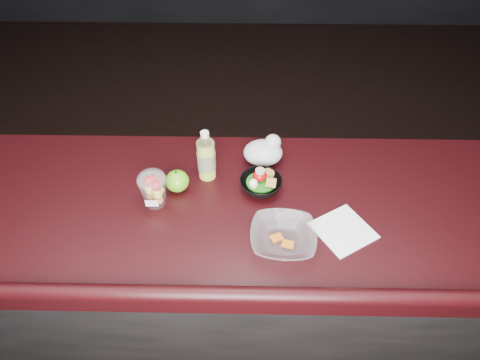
# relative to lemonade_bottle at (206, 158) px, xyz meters

# --- Properties ---
(counter) EXTENTS (4.06, 0.71, 1.02)m
(counter) POSITION_rel_lemonade_bottle_xyz_m (0.00, -0.13, -0.59)
(counter) COLOR black
(counter) RESTS_ON ground
(lemonade_bottle) EXTENTS (0.06, 0.06, 0.19)m
(lemonade_bottle) POSITION_rel_lemonade_bottle_xyz_m (0.00, 0.00, 0.00)
(lemonade_bottle) COLOR gold
(lemonade_bottle) RESTS_ON counter
(fruit_cup) EXTENTS (0.09, 0.09, 0.13)m
(fruit_cup) POSITION_rel_lemonade_bottle_xyz_m (-0.16, -0.13, -0.01)
(fruit_cup) COLOR white
(fruit_cup) RESTS_ON counter
(green_apple) EXTENTS (0.08, 0.08, 0.08)m
(green_apple) POSITION_rel_lemonade_bottle_xyz_m (-0.10, -0.07, -0.04)
(green_apple) COLOR #4D860F
(green_apple) RESTS_ON counter
(plastic_bag) EXTENTS (0.14, 0.12, 0.10)m
(plastic_bag) POSITION_rel_lemonade_bottle_xyz_m (0.20, 0.08, -0.03)
(plastic_bag) COLOR silver
(plastic_bag) RESTS_ON counter
(snack_bowl) EXTENTS (0.19, 0.19, 0.08)m
(snack_bowl) POSITION_rel_lemonade_bottle_xyz_m (0.19, -0.06, -0.05)
(snack_bowl) COLOR black
(snack_bowl) RESTS_ON counter
(takeout_bowl) EXTENTS (0.21, 0.21, 0.05)m
(takeout_bowl) POSITION_rel_lemonade_bottle_xyz_m (0.25, -0.29, -0.06)
(takeout_bowl) COLOR silver
(takeout_bowl) RESTS_ON counter
(paper_napkin) EXTENTS (0.22, 0.22, 0.00)m
(paper_napkin) POSITION_rel_lemonade_bottle_xyz_m (0.44, -0.24, -0.08)
(paper_napkin) COLOR white
(paper_napkin) RESTS_ON counter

